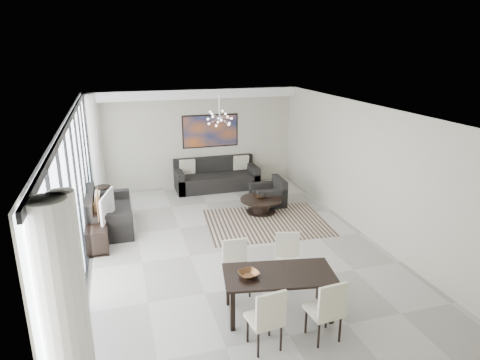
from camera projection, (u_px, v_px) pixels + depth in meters
name	position (u px, v px, depth m)	size (l,w,h in m)	color
room_shell	(257.00, 182.00, 8.60)	(6.00, 9.00, 2.90)	#A8A39B
window_wall	(83.00, 197.00, 7.70)	(0.37, 8.95, 2.90)	white
soffit	(194.00, 94.00, 12.01)	(5.98, 0.40, 0.26)	white
painting	(210.00, 131.00, 12.64)	(1.68, 0.04, 0.98)	#B25418
chandelier	(219.00, 118.00, 10.57)	(0.66, 0.66, 0.71)	silver
rug	(266.00, 222.00, 10.29)	(2.82, 2.17, 0.01)	black
coffee_table	(261.00, 205.00, 10.86)	(1.05, 1.05, 0.37)	black
bowl_coffee	(260.00, 197.00, 10.82)	(0.26, 0.26, 0.08)	brown
sofa_main	(216.00, 178.00, 12.70)	(2.42, 0.99, 0.88)	black
loveseat	(107.00, 216.00, 9.86)	(1.01, 1.79, 0.89)	black
armchair	(269.00, 196.00, 11.38)	(0.83, 0.87, 0.72)	black
side_table	(103.00, 193.00, 11.11)	(0.42, 0.42, 0.58)	black
tv_console	(97.00, 229.00, 9.27)	(0.47, 1.66, 0.52)	black
television	(102.00, 206.00, 9.12)	(0.97, 0.13, 0.56)	gray
dining_table	(279.00, 278.00, 6.62)	(1.83, 1.13, 0.71)	black
dining_chair_sw	(268.00, 316.00, 5.82)	(0.50, 0.50, 0.97)	beige
dining_chair_se	(328.00, 307.00, 6.00)	(0.49, 0.49, 0.98)	beige
dining_chair_nw	(236.00, 263.00, 7.29)	(0.44, 0.44, 0.93)	beige
dining_chair_ne	(288.00, 255.00, 7.58)	(0.52, 0.52, 0.92)	beige
bowl_dining	(249.00, 274.00, 6.50)	(0.31, 0.31, 0.08)	brown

